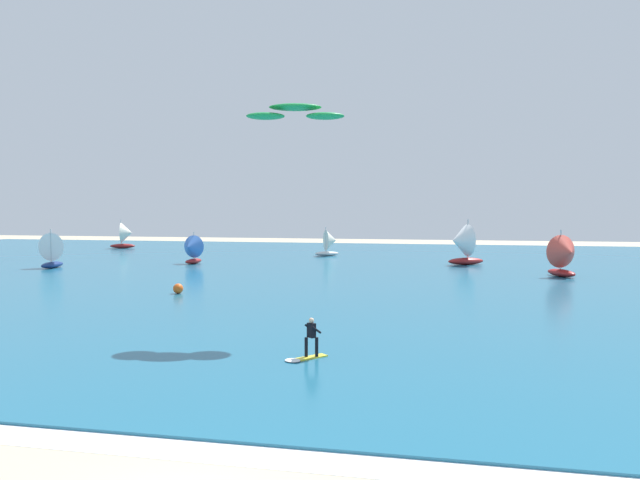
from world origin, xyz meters
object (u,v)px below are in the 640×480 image
kite (295,113)px  sailboat_anchored_offshore (330,243)px  marker_buoy (178,289)px  kitesurfer (308,344)px  sailboat_near_shore (126,235)px  sailboat_center_horizon (461,244)px  sailboat_leading (565,256)px  sailboat_far_left (191,249)px  sailboat_trailing (55,250)px

kite → sailboat_anchored_offshore: size_ratio=1.40×
sailboat_anchored_offshore → marker_buoy: (-4.15, -36.14, -1.34)m
kitesurfer → sailboat_near_shore: sailboat_near_shore is taller
sailboat_center_horizon → marker_buoy: 33.82m
kitesurfer → marker_buoy: (-13.46, 16.56, -0.24)m
sailboat_leading → sailboat_center_horizon: 13.42m
sailboat_center_horizon → sailboat_anchored_offshore: size_ratio=1.32×
sailboat_center_horizon → kite: bearing=-103.5°
sailboat_far_left → sailboat_center_horizon: (29.02, 5.00, 0.65)m
kite → marker_buoy: bearing=137.5°
sailboat_center_horizon → sailboat_trailing: bearing=-164.2°
sailboat_leading → sailboat_anchored_offshore: (-25.09, 19.27, -0.22)m
sailboat_trailing → sailboat_center_horizon: sailboat_center_horizon is taller
sailboat_leading → marker_buoy: bearing=-150.0°
sailboat_trailing → sailboat_center_horizon: (41.23, 11.63, 0.40)m
kitesurfer → sailboat_leading: 36.99m
kitesurfer → kite: bearing=108.6°
sailboat_near_shore → marker_buoy: (29.16, -44.21, -1.64)m
kite → sailboat_far_left: (-20.05, 32.36, -9.41)m
marker_buoy → sailboat_center_horizon: bearing=52.9°
sailboat_far_left → sailboat_center_horizon: 29.46m
sailboat_leading → sailboat_anchored_offshore: bearing=142.5°
sailboat_anchored_offshore → marker_buoy: size_ratio=5.09×
sailboat_near_shore → sailboat_center_horizon: size_ratio=0.89×
marker_buoy → sailboat_trailing: bearing=143.7°
sailboat_near_shore → sailboat_center_horizon: bearing=-19.2°
sailboat_leading → marker_buoy: (-29.24, -16.87, -1.56)m
sailboat_trailing → sailboat_anchored_offshore: 32.55m
sailboat_near_shore → sailboat_center_horizon: sailboat_center_horizon is taller
sailboat_leading → sailboat_anchored_offshore: 31.64m
sailboat_far_left → kitesurfer: bearing=-60.1°
sailboat_trailing → sailboat_leading: bearing=1.8°
kite → sailboat_near_shore: kite is taller
sailboat_center_horizon → marker_buoy: size_ratio=6.71×
sailboat_leading → sailboat_center_horizon: sailboat_center_horizon is taller
kitesurfer → sailboat_far_left: 44.40m
sailboat_far_left → sailboat_anchored_offshore: size_ratio=0.94×
kite → sailboat_trailing: (-32.25, 25.73, -9.16)m
sailboat_trailing → sailboat_leading: size_ratio=0.96×
sailboat_center_horizon → marker_buoy: (-20.37, -26.93, -1.89)m
sailboat_anchored_offshore → kite: bearing=-81.2°
sailboat_center_horizon → marker_buoy: sailboat_center_horizon is taller
sailboat_trailing → sailboat_near_shore: sailboat_near_shore is taller
kitesurfer → kite: 12.27m
sailboat_trailing → sailboat_near_shore: 30.07m
kite → sailboat_far_left: kite is taller
kitesurfer → sailboat_center_horizon: 44.07m
sailboat_center_horizon → sailboat_far_left: bearing=-170.2°
sailboat_trailing → kite: bearing=-38.6°
kitesurfer → sailboat_trailing: size_ratio=0.46×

